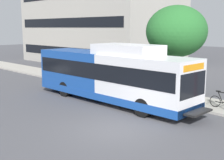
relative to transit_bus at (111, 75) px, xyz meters
name	(u,v)px	position (x,y,z in m)	size (l,w,h in m)	color
ground_plane	(26,100)	(-3.60, 4.06, -1.70)	(120.00, 120.00, 0.00)	#4C4C51
sidewalk_curb	(123,88)	(3.40, 2.06, -1.63)	(3.00, 56.00, 0.14)	#A8A399
transit_bus	(111,75)	(0.00, 0.00, 0.00)	(2.58, 12.25, 3.65)	white
street_tree_near_stop	(176,32)	(4.21, -1.92, 2.65)	(4.01, 4.01, 5.93)	#4C3823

